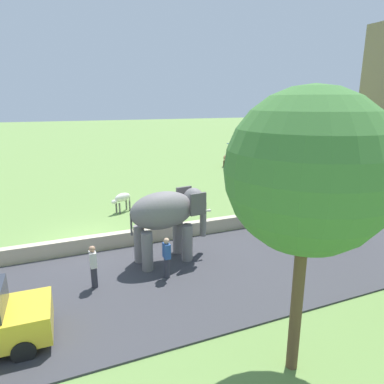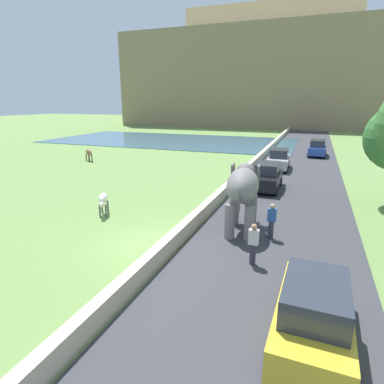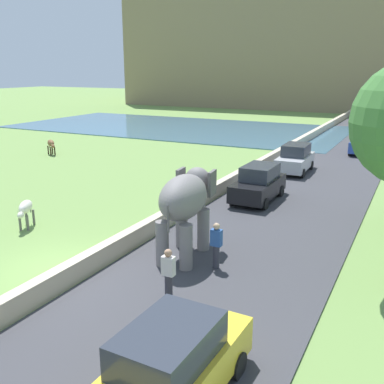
{
  "view_description": "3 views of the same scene",
  "coord_description": "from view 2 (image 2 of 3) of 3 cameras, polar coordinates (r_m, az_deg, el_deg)",
  "views": [
    {
      "loc": [
        15.86,
        -1.21,
        6.42
      ],
      "look_at": [
        -0.28,
        5.53,
        1.8
      ],
      "focal_mm": 32.12,
      "sensor_mm": 36.0,
      "label": 1
    },
    {
      "loc": [
        6.19,
        -10.92,
        5.83
      ],
      "look_at": [
        0.33,
        4.56,
        1.13
      ],
      "focal_mm": 30.16,
      "sensor_mm": 36.0,
      "label": 2
    },
    {
      "loc": [
        10.32,
        -10.16,
        6.47
      ],
      "look_at": [
        2.11,
        5.93,
        1.46
      ],
      "focal_mm": 42.17,
      "sensor_mm": 36.0,
      "label": 3
    }
  ],
  "objects": [
    {
      "name": "person_beside_elephant",
      "position": [
        14.28,
        13.89,
        -4.94
      ],
      "size": [
        0.36,
        0.22,
        1.63
      ],
      "color": "#33333D",
      "rests_on": "ground"
    },
    {
      "name": "cow_white",
      "position": [
        17.51,
        -15.45,
        -1.3
      ],
      "size": [
        0.95,
        1.38,
        1.15
      ],
      "color": "silver",
      "rests_on": "ground"
    },
    {
      "name": "cow_brown",
      "position": [
        33.85,
        -17.79,
        6.63
      ],
      "size": [
        1.35,
        1.03,
        1.15
      ],
      "color": "brown",
      "rests_on": "ground"
    },
    {
      "name": "barrier_wall",
      "position": [
        29.85,
        10.79,
        5.0
      ],
      "size": [
        0.4,
        110.0,
        0.69
      ],
      "primitive_type": "cube",
      "color": "beige",
      "rests_on": "ground"
    },
    {
      "name": "car_black",
      "position": [
        22.28,
        13.09,
        2.66
      ],
      "size": [
        1.8,
        4.0,
        1.8
      ],
      "color": "black",
      "rests_on": "ground"
    },
    {
      "name": "hill_distant",
      "position": [
        84.02,
        13.05,
        18.62
      ],
      "size": [
        64.0,
        28.0,
        20.86
      ],
      "primitive_type": "cube",
      "color": "#897556",
      "rests_on": "ground"
    },
    {
      "name": "ground_plane",
      "position": [
        13.84,
        -8.11,
        -9.22
      ],
      "size": [
        220.0,
        220.0,
        0.0
      ],
      "primitive_type": "plane",
      "color": "#6B8E47"
    },
    {
      "name": "elephant",
      "position": [
        14.64,
        9.01,
        0.65
      ],
      "size": [
        1.71,
        3.54,
        2.99
      ],
      "color": "slate",
      "rests_on": "ground"
    },
    {
      "name": "road_surface",
      "position": [
        31.48,
        18.25,
        4.45
      ],
      "size": [
        7.0,
        120.0,
        0.06
      ],
      "primitive_type": "cube",
      "color": "#38383D",
      "rests_on": "ground"
    },
    {
      "name": "fort_on_hill",
      "position": [
        85.81,
        13.69,
        27.61
      ],
      "size": [
        38.63,
        8.0,
        6.66
      ],
      "color": "#D6BC89",
      "rests_on": "hill_distant"
    },
    {
      "name": "person_trailing",
      "position": [
        11.94,
        10.78,
        -8.96
      ],
      "size": [
        0.36,
        0.22,
        1.63
      ],
      "color": "#33333D",
      "rests_on": "ground"
    },
    {
      "name": "car_blue",
      "position": [
        37.48,
        21.3,
        7.23
      ],
      "size": [
        1.92,
        4.06,
        1.8
      ],
      "color": "#2D4CA8",
      "rests_on": "ground"
    },
    {
      "name": "lake",
      "position": [
        49.32,
        -3.64,
        9.09
      ],
      "size": [
        36.0,
        18.0,
        0.08
      ],
      "primitive_type": "cube",
      "color": "#426B84",
      "rests_on": "ground"
    },
    {
      "name": "car_silver",
      "position": [
        29.16,
        15.05,
        5.58
      ],
      "size": [
        1.89,
        4.05,
        1.8
      ],
      "color": "#B7B7BC",
      "rests_on": "ground"
    },
    {
      "name": "car_yellow",
      "position": [
        8.8,
        20.69,
        -19.37
      ],
      "size": [
        1.89,
        4.05,
        1.8
      ],
      "color": "gold",
      "rests_on": "ground"
    }
  ]
}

